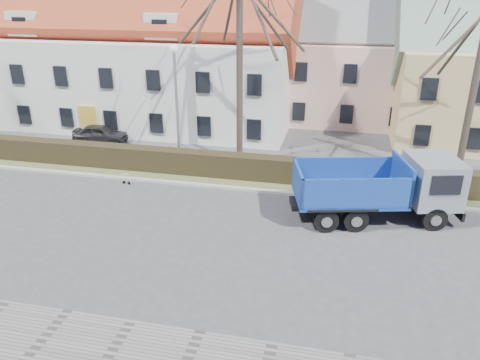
% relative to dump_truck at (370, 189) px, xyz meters
% --- Properties ---
extents(ground, '(120.00, 120.00, 0.00)m').
position_rel_dump_truck_xyz_m(ground, '(-5.16, -2.75, -1.48)').
color(ground, '#404043').
extents(curb_far, '(80.00, 0.30, 0.12)m').
position_rel_dump_truck_xyz_m(curb_far, '(-5.16, 1.85, -1.42)').
color(curb_far, '#9F9C94').
rests_on(curb_far, ground).
extents(grass_strip, '(80.00, 3.00, 0.10)m').
position_rel_dump_truck_xyz_m(grass_strip, '(-5.16, 3.45, -1.43)').
color(grass_strip, '#505932').
rests_on(grass_strip, ground).
extents(hedge, '(60.00, 0.90, 1.30)m').
position_rel_dump_truck_xyz_m(hedge, '(-5.16, 3.25, -0.83)').
color(hedge, black).
rests_on(hedge, ground).
extents(building_white, '(26.80, 10.80, 9.50)m').
position_rel_dump_truck_xyz_m(building_white, '(-18.16, 13.25, 3.27)').
color(building_white, silver).
rests_on(building_white, ground).
extents(building_pink, '(10.80, 8.80, 8.00)m').
position_rel_dump_truck_xyz_m(building_pink, '(-1.16, 17.25, 2.52)').
color(building_pink, beige).
rests_on(building_pink, ground).
extents(tree_1, '(9.20, 9.20, 12.65)m').
position_rel_dump_truck_xyz_m(tree_1, '(-7.16, 5.75, 4.85)').
color(tree_1, '#352C24').
rests_on(tree_1, ground).
extents(tree_2, '(8.00, 8.00, 11.00)m').
position_rel_dump_truck_xyz_m(tree_2, '(4.84, 5.75, 4.02)').
color(tree_2, '#352C24').
rests_on(tree_2, ground).
extents(dump_truck, '(7.84, 4.48, 2.96)m').
position_rel_dump_truck_xyz_m(dump_truck, '(0.00, 0.00, 0.00)').
color(dump_truck, navy).
rests_on(dump_truck, ground).
extents(streetlight, '(0.54, 0.54, 6.94)m').
position_rel_dump_truck_xyz_m(streetlight, '(-10.34, 4.25, 1.99)').
color(streetlight, gray).
rests_on(streetlight, ground).
extents(cart_frame, '(0.78, 0.50, 0.67)m').
position_rel_dump_truck_xyz_m(cart_frame, '(-12.46, 1.27, -1.14)').
color(cart_frame, silver).
rests_on(cart_frame, ground).
extents(parked_car_a, '(3.70, 1.84, 1.21)m').
position_rel_dump_truck_xyz_m(parked_car_a, '(-16.89, 7.29, -0.87)').
color(parked_car_a, black).
rests_on(parked_car_a, ground).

